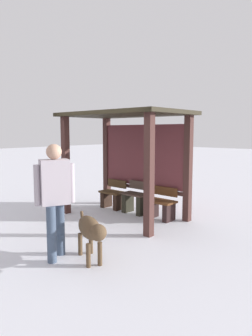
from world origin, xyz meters
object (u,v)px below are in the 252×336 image
object	(u,v)px
bench_left_inside	(113,197)
dog	(91,230)
bus_shelter	(130,140)
bench_center_inside	(135,200)
person_walking	(55,192)
bench_right_inside	(161,206)

from	to	relation	value
bench_left_inside	dog	size ratio (longest dim) A/B	0.71
bench_left_inside	dog	bearing A→B (deg)	-51.24
bus_shelter	bench_center_inside	world-z (taller)	bus_shelter
bus_shelter	person_walking	distance (m)	2.93
bus_shelter	person_walking	world-z (taller)	bus_shelter
bench_right_inside	person_walking	bearing A→B (deg)	-88.37
bus_shelter	dog	xyz separation A→B (m)	(1.34, -2.43, -1.29)
bench_right_inside	dog	world-z (taller)	bench_right_inside
dog	bench_left_inside	bearing A→B (deg)	128.76
bench_right_inside	dog	bearing A→B (deg)	-77.54
person_walking	dog	distance (m)	0.80
bench_center_inside	bench_left_inside	bearing A→B (deg)	179.97
person_walking	bench_left_inside	bearing A→B (deg)	119.02
bus_shelter	bench_right_inside	size ratio (longest dim) A/B	4.07
bus_shelter	dog	bearing A→B (deg)	-61.09
bench_center_inside	person_walking	bearing A→B (deg)	-73.74
person_walking	dog	size ratio (longest dim) A/B	1.76
bus_shelter	bench_center_inside	xyz separation A→B (m)	(0.00, 0.19, -1.48)
bench_left_inside	bus_shelter	bearing A→B (deg)	-14.03
bench_left_inside	dog	xyz separation A→B (m)	(2.11, -2.62, 0.20)
bench_right_inside	person_walking	size ratio (longest dim) A/B	0.40
bench_right_inside	bus_shelter	bearing A→B (deg)	-165.93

